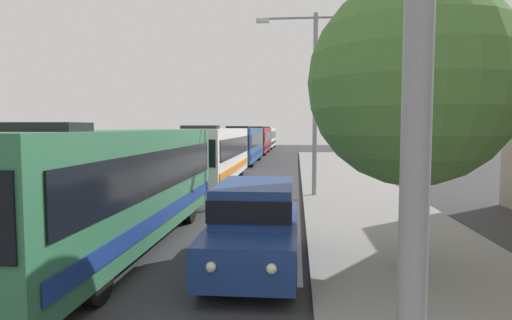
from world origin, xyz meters
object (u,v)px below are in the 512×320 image
(bus_fourth_in_line, at_px, (257,139))
(roadside_tree, at_px, (412,83))
(bus_lead, at_px, (116,183))
(white_suv, at_px, (255,222))
(bus_rear, at_px, (265,137))
(streetlamp_mid, at_px, (315,85))
(box_truck_oncoming, at_px, (240,137))
(bus_second_in_line, at_px, (214,153))
(bus_middle, at_px, (243,144))

(bus_fourth_in_line, height_order, roadside_tree, roadside_tree)
(bus_lead, bearing_deg, white_suv, -19.22)
(bus_rear, relative_size, streetlamp_mid, 1.54)
(roadside_tree, bearing_deg, bus_rear, 97.08)
(bus_rear, xyz_separation_m, box_truck_oncoming, (-3.30, -3.62, 0.01))
(bus_lead, xyz_separation_m, roadside_tree, (6.92, -1.62, 2.33))
(bus_second_in_line, relative_size, bus_rear, 0.94)
(bus_middle, relative_size, bus_fourth_in_line, 1.08)
(bus_fourth_in_line, bearing_deg, bus_lead, -90.00)
(bus_fourth_in_line, distance_m, streetlamp_mid, 32.66)
(white_suv, bearing_deg, box_truck_oncoming, 97.70)
(bus_second_in_line, distance_m, bus_rear, 40.71)
(bus_rear, bearing_deg, bus_middle, -90.00)
(bus_rear, height_order, box_truck_oncoming, bus_rear)
(bus_fourth_in_line, xyz_separation_m, white_suv, (3.70, -42.00, -0.66))
(bus_middle, height_order, white_suv, bus_middle)
(streetlamp_mid, bearing_deg, bus_middle, 106.37)
(bus_middle, relative_size, roadside_tree, 2.04)
(bus_second_in_line, bearing_deg, bus_fourth_in_line, 90.00)
(white_suv, relative_size, box_truck_oncoming, 0.64)
(bus_rear, bearing_deg, bus_fourth_in_line, -90.00)
(bus_middle, xyz_separation_m, white_suv, (3.70, -28.34, -0.66))
(bus_middle, height_order, bus_fourth_in_line, same)
(bus_lead, height_order, streetlamp_mid, streetlamp_mid)
(roadside_tree, bearing_deg, bus_lead, 166.85)
(white_suv, bearing_deg, bus_lead, 160.78)
(bus_second_in_line, bearing_deg, box_truck_oncoming, 95.09)
(bus_fourth_in_line, xyz_separation_m, roadside_tree, (6.92, -42.33, 2.33))
(bus_second_in_line, relative_size, box_truck_oncoming, 1.52)
(bus_rear, xyz_separation_m, streetlamp_mid, (5.40, -45.44, 3.27))
(bus_lead, height_order, roadside_tree, roadside_tree)
(bus_second_in_line, bearing_deg, bus_rear, 90.00)
(streetlamp_mid, bearing_deg, bus_lead, -121.91)
(bus_second_in_line, relative_size, roadside_tree, 1.91)
(bus_middle, bearing_deg, streetlamp_mid, -73.63)
(streetlamp_mid, height_order, roadside_tree, streetlamp_mid)
(box_truck_oncoming, relative_size, roadside_tree, 1.25)
(box_truck_oncoming, relative_size, streetlamp_mid, 0.95)
(bus_rear, bearing_deg, roadside_tree, -82.92)
(streetlamp_mid, bearing_deg, roadside_tree, -81.61)
(bus_fourth_in_line, relative_size, box_truck_oncoming, 1.51)
(bus_middle, bearing_deg, box_truck_oncoming, 98.02)
(bus_rear, relative_size, box_truck_oncoming, 1.63)
(bus_rear, distance_m, box_truck_oncoming, 4.90)
(bus_fourth_in_line, distance_m, white_suv, 42.17)
(bus_second_in_line, height_order, box_truck_oncoming, bus_second_in_line)
(box_truck_oncoming, height_order, streetlamp_mid, streetlamp_mid)
(bus_second_in_line, distance_m, white_suv, 15.16)
(bus_fourth_in_line, distance_m, bus_rear, 13.39)
(white_suv, xyz_separation_m, box_truck_oncoming, (-7.00, 51.77, 0.67))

